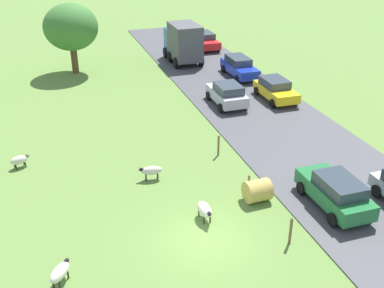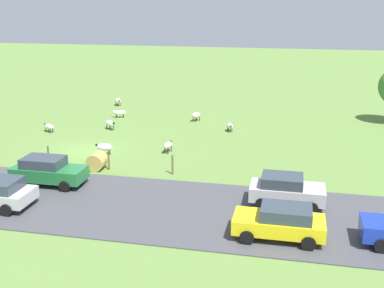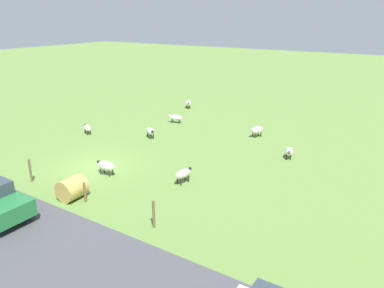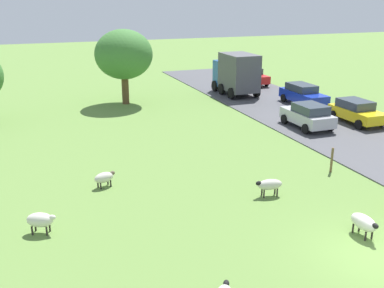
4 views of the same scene
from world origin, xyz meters
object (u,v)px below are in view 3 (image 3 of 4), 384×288
Objects in this scene: sheep_2 at (87,128)px; sheep_6 at (289,152)px; sheep_0 at (188,103)px; hay_bale_0 at (72,188)px; sheep_4 at (106,166)px; sheep_7 at (150,131)px; sheep_3 at (183,174)px; sheep_5 at (257,130)px; sheep_1 at (176,118)px.

sheep_2 is 1.10× the size of sheep_6.
sheep_6 is at bearing 102.85° from sheep_2.
sheep_0 is 19.52m from hay_bale_0.
sheep_4 is 6.91m from sheep_7.
hay_bale_0 is (9.54, 2.83, 0.02)m from sheep_7.
sheep_6 is at bearing 58.78° from sheep_0.
sheep_6 is 13.11m from hay_bale_0.
sheep_3 is 4.49m from sheep_4.
sheep_3 is at bearing 32.61° from sheep_0.
hay_bale_0 is (13.98, -3.63, 0.01)m from sheep_5.
sheep_2 is 14.93m from sheep_6.
sheep_5 is (-6.27, 11.10, 0.07)m from sheep_2.
sheep_3 is 5.68m from hay_bale_0.
sheep_4 is 11.83m from sheep_5.
sheep_2 is at bearing -106.52° from sheep_3.
sheep_5 reaches higher than sheep_0.
sheep_7 is at bearing -163.45° from hay_bale_0.
sheep_0 is 10.35m from sheep_5.
hay_bale_0 is (11.03, -7.08, 0.09)m from sheep_6.
sheep_3 reaches higher than sheep_0.
sheep_7 is (-5.10, -6.38, -0.01)m from sheep_3.
sheep_7 is (4.25, 0.75, 0.06)m from sheep_1.
sheep_0 is 9.57m from sheep_7.
sheep_3 is 1.03× the size of hay_bale_0.
sheep_7 reaches higher than sheep_6.
sheep_3 is at bearing 37.34° from sheep_1.
sheep_4 is at bearing -166.79° from hay_bale_0.
sheep_0 is at bearing -121.22° from sheep_6.
sheep_1 is 1.17× the size of sheep_6.
sheep_0 reaches higher than sheep_2.
hay_bale_0 is (7.71, 7.48, 0.09)m from sheep_2.
sheep_0 is 16.47m from sheep_4.
sheep_2 is at bearing -77.15° from sheep_6.
sheep_6 is at bearing 75.48° from sheep_1.
sheep_6 is (-3.32, 14.56, -0.00)m from sheep_2.
sheep_4 is at bearing 14.95° from sheep_1.
sheep_5 is (-9.54, 0.08, -0.00)m from sheep_3.
sheep_0 is at bearing -163.40° from hay_bale_0.
sheep_6 is at bearing 151.80° from sheep_3.
hay_bale_0 reaches higher than sheep_7.
sheep_1 is at bearing -169.99° from sheep_7.
sheep_1 is at bearing -165.05° from sheep_4.
sheep_5 is at bearing 91.47° from sheep_1.
sheep_1 is at bearing 22.07° from sheep_0.
sheep_2 is at bearing -32.59° from sheep_1.
sheep_2 is 0.95× the size of sheep_4.
hay_bale_0 is at bearing -32.71° from sheep_6.
sheep_5 is 0.96× the size of sheep_7.
sheep_7 is at bearing -81.45° from sheep_6.
sheep_1 is 1.01× the size of sheep_4.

